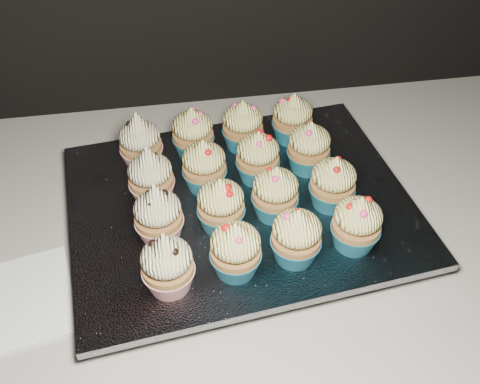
# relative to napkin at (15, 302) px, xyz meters

# --- Properties ---
(worktop) EXTENTS (2.44, 0.64, 0.04)m
(worktop) POSITION_rel_napkin_xyz_m (0.07, 0.11, -0.02)
(worktop) COLOR beige
(worktop) RESTS_ON cabinet
(napkin) EXTENTS (0.17, 0.17, 0.00)m
(napkin) POSITION_rel_napkin_xyz_m (0.00, 0.00, 0.00)
(napkin) COLOR white
(napkin) RESTS_ON worktop
(baking_tray) EXTENTS (0.47, 0.38, 0.02)m
(baking_tray) POSITION_rel_napkin_xyz_m (0.30, 0.10, 0.01)
(baking_tray) COLOR black
(baking_tray) RESTS_ON worktop
(foil_lining) EXTENTS (0.51, 0.42, 0.01)m
(foil_lining) POSITION_rel_napkin_xyz_m (0.30, 0.10, 0.03)
(foil_lining) COLOR silver
(foil_lining) RESTS_ON baking_tray
(cupcake_0) EXTENTS (0.06, 0.06, 0.10)m
(cupcake_0) POSITION_rel_napkin_xyz_m (0.20, -0.03, 0.07)
(cupcake_0) COLOR #A51719
(cupcake_0) RESTS_ON foil_lining
(cupcake_1) EXTENTS (0.06, 0.06, 0.08)m
(cupcake_1) POSITION_rel_napkin_xyz_m (0.28, -0.02, 0.07)
(cupcake_1) COLOR #1A687E
(cupcake_1) RESTS_ON foil_lining
(cupcake_2) EXTENTS (0.06, 0.06, 0.08)m
(cupcake_2) POSITION_rel_napkin_xyz_m (0.35, -0.01, 0.07)
(cupcake_2) COLOR #1A687E
(cupcake_2) RESTS_ON foil_lining
(cupcake_3) EXTENTS (0.06, 0.06, 0.08)m
(cupcake_3) POSITION_rel_napkin_xyz_m (0.43, 0.00, 0.07)
(cupcake_3) COLOR #1A687E
(cupcake_3) RESTS_ON foil_lining
(cupcake_4) EXTENTS (0.06, 0.06, 0.10)m
(cupcake_4) POSITION_rel_napkin_xyz_m (0.19, 0.05, 0.07)
(cupcake_4) COLOR #A51719
(cupcake_4) RESTS_ON foil_lining
(cupcake_5) EXTENTS (0.06, 0.06, 0.08)m
(cupcake_5) POSITION_rel_napkin_xyz_m (0.27, 0.06, 0.07)
(cupcake_5) COLOR #1A687E
(cupcake_5) RESTS_ON foil_lining
(cupcake_6) EXTENTS (0.06, 0.06, 0.08)m
(cupcake_6) POSITION_rel_napkin_xyz_m (0.34, 0.07, 0.07)
(cupcake_6) COLOR #1A687E
(cupcake_6) RESTS_ON foil_lining
(cupcake_7) EXTENTS (0.06, 0.06, 0.08)m
(cupcake_7) POSITION_rel_napkin_xyz_m (0.42, 0.08, 0.07)
(cupcake_7) COLOR #1A687E
(cupcake_7) RESTS_ON foil_lining
(cupcake_8) EXTENTS (0.06, 0.06, 0.10)m
(cupcake_8) POSITION_rel_napkin_xyz_m (0.18, 0.13, 0.07)
(cupcake_8) COLOR #A51719
(cupcake_8) RESTS_ON foil_lining
(cupcake_9) EXTENTS (0.06, 0.06, 0.08)m
(cupcake_9) POSITION_rel_napkin_xyz_m (0.26, 0.14, 0.07)
(cupcake_9) COLOR #1A687E
(cupcake_9) RESTS_ON foil_lining
(cupcake_10) EXTENTS (0.06, 0.06, 0.08)m
(cupcake_10) POSITION_rel_napkin_xyz_m (0.33, 0.15, 0.07)
(cupcake_10) COLOR #1A687E
(cupcake_10) RESTS_ON foil_lining
(cupcake_11) EXTENTS (0.06, 0.06, 0.08)m
(cupcake_11) POSITION_rel_napkin_xyz_m (0.41, 0.16, 0.07)
(cupcake_11) COLOR #1A687E
(cupcake_11) RESTS_ON foil_lining
(cupcake_12) EXTENTS (0.06, 0.06, 0.10)m
(cupcake_12) POSITION_rel_napkin_xyz_m (0.17, 0.20, 0.07)
(cupcake_12) COLOR #A51719
(cupcake_12) RESTS_ON foil_lining
(cupcake_13) EXTENTS (0.06, 0.06, 0.08)m
(cupcake_13) POSITION_rel_napkin_xyz_m (0.25, 0.22, 0.07)
(cupcake_13) COLOR #1A687E
(cupcake_13) RESTS_ON foil_lining
(cupcake_14) EXTENTS (0.06, 0.06, 0.08)m
(cupcake_14) POSITION_rel_napkin_xyz_m (0.33, 0.22, 0.07)
(cupcake_14) COLOR #1A687E
(cupcake_14) RESTS_ON foil_lining
(cupcake_15) EXTENTS (0.06, 0.06, 0.08)m
(cupcake_15) POSITION_rel_napkin_xyz_m (0.40, 0.23, 0.07)
(cupcake_15) COLOR #1A687E
(cupcake_15) RESTS_ON foil_lining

